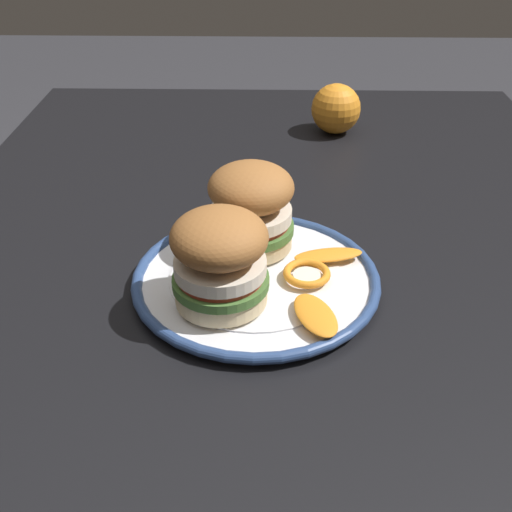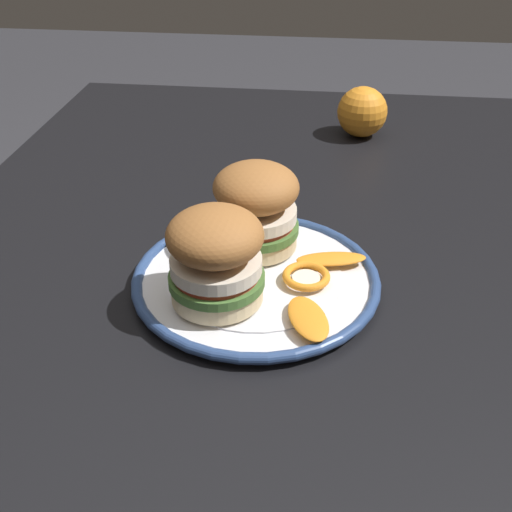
{
  "view_description": "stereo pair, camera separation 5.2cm",
  "coord_description": "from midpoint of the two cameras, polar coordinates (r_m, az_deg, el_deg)",
  "views": [
    {
      "loc": [
        -0.56,
        0.01,
        1.12
      ],
      "look_at": [
        -0.01,
        0.03,
        0.76
      ],
      "focal_mm": 43.47,
      "sensor_mm": 36.0,
      "label": 1
    },
    {
      "loc": [
        -0.56,
        -0.04,
        1.12
      ],
      "look_at": [
        -0.01,
        0.03,
        0.76
      ],
      "focal_mm": 43.47,
      "sensor_mm": 36.0,
      "label": 2
    }
  ],
  "objects": [
    {
      "name": "dining_table",
      "position": [
        0.75,
        0.04,
        -8.19
      ],
      "size": [
        1.32,
        0.9,
        0.72
      ],
      "color": "black",
      "rests_on": "ground"
    },
    {
      "name": "dinner_plate",
      "position": [
        0.68,
        -2.22,
        -2.22
      ],
      "size": [
        0.27,
        0.27,
        0.02
      ],
      "color": "white",
      "rests_on": "dining_table"
    },
    {
      "name": "sandwich_half_left",
      "position": [
        0.61,
        -5.82,
        -0.23
      ],
      "size": [
        0.12,
        0.12,
        0.1
      ],
      "color": "beige",
      "rests_on": "dinner_plate"
    },
    {
      "name": "sandwich_half_right",
      "position": [
        0.69,
        -2.63,
        4.55
      ],
      "size": [
        0.13,
        0.13,
        0.1
      ],
      "color": "beige",
      "rests_on": "dinner_plate"
    },
    {
      "name": "orange_peel_curled",
      "position": [
        0.66,
        2.45,
        -1.69
      ],
      "size": [
        0.07,
        0.07,
        0.01
      ],
      "color": "orange",
      "rests_on": "dinner_plate"
    },
    {
      "name": "orange_peel_strip_long",
      "position": [
        0.61,
        3.04,
        -5.5
      ],
      "size": [
        0.08,
        0.06,
        0.01
      ],
      "color": "orange",
      "rests_on": "dinner_plate"
    },
    {
      "name": "orange_peel_strip_short",
      "position": [
        0.7,
        4.54,
        0.03
      ],
      "size": [
        0.04,
        0.08,
        0.01
      ],
      "color": "orange",
      "rests_on": "dinner_plate"
    },
    {
      "name": "whole_orange",
      "position": [
        1.06,
        5.94,
        13.31
      ],
      "size": [
        0.08,
        0.08,
        0.08
      ],
      "primitive_type": "sphere",
      "color": "orange",
      "rests_on": "dining_table"
    }
  ]
}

